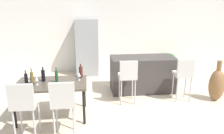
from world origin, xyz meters
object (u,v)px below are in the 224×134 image
dining_chair_near (24,102)px  wine_bottle_left (32,78)px  wine_bottle_middle (57,76)px  refrigerator (87,47)px  dining_chair_far (63,100)px  floor_vase (217,85)px  kitchen_island (142,74)px  dining_table (52,86)px  wine_bottle_right (26,79)px  wine_glass_corner (36,79)px  wine_bottle_far (43,75)px  wine_glass_end (28,76)px  bar_chair_left (128,75)px  bar_chair_middle (184,73)px  wine_bottle_near (81,72)px  potted_plant (170,61)px  wine_glass_inner (79,74)px

dining_chair_near → wine_bottle_left: bearing=93.1°
wine_bottle_middle → refrigerator: 2.96m
dining_chair_far → wine_bottle_left: same height
dining_chair_far → wine_bottle_left: 1.05m
refrigerator → floor_vase: refrigerator is taller
floor_vase → kitchen_island: bearing=151.1°
dining_table → wine_bottle_right: 0.50m
dining_table → wine_glass_corner: 0.33m
wine_bottle_far → wine_glass_corner: wine_bottle_far is taller
kitchen_island → dining_table: size_ratio=1.20×
wine_bottle_right → refrigerator: 3.22m
wine_bottle_left → wine_glass_end: bearing=128.0°
dining_chair_near → wine_bottle_right: size_ratio=3.60×
wine_bottle_far → wine_bottle_left: wine_bottle_left is taller
kitchen_island → wine_bottle_left: bearing=-153.3°
wine_bottle_middle → wine_glass_end: wine_bottle_middle is taller
dining_chair_near → wine_bottle_middle: size_ratio=3.43×
wine_bottle_middle → floor_vase: size_ratio=0.31×
wine_bottle_left → bar_chair_left: bearing=13.5°
refrigerator → floor_vase: (3.08, -2.54, -0.52)m
dining_chair_near → dining_chair_far: size_ratio=1.00×
bar_chair_middle → wine_glass_corner: bearing=-170.2°
bar_chair_left → wine_bottle_far: bearing=-168.9°
wine_bottle_near → wine_glass_end: wine_bottle_near is taller
dining_chair_near → wine_glass_corner: 0.73m
kitchen_island → wine_bottle_right: size_ratio=5.77×
kitchen_island → wine_bottle_left: 2.88m
refrigerator → wine_bottle_left: bearing=-110.1°
wine_bottle_right → wine_glass_end: size_ratio=1.68×
kitchen_island → dining_table: (-2.19, -1.27, 0.21)m
wine_glass_corner → wine_bottle_left: bearing=142.8°
floor_vase → potted_plant: (-0.20, 2.53, -0.02)m
wine_bottle_near → refrigerator: 2.64m
wine_bottle_right → wine_bottle_left: 0.11m
dining_chair_far → wine_bottle_left: bearing=130.5°
kitchen_island → wine_glass_end: 2.93m
wine_bottle_far → potted_plant: bearing=36.7°
wine_bottle_middle → wine_glass_corner: size_ratio=1.76×
dining_table → dining_chair_near: (-0.32, -0.80, 0.02)m
bar_chair_left → wine_bottle_right: size_ratio=3.60×
wine_bottle_left → floor_vase: (4.16, 0.40, -0.46)m
wine_bottle_right → wine_bottle_left: wine_bottle_left is taller
dining_table → wine_bottle_far: size_ratio=4.65×
kitchen_island → potted_plant: kitchen_island is taller
dining_chair_near → wine_glass_corner: (0.06, 0.71, 0.17)m
dining_chair_far → wine_bottle_middle: (-0.21, 0.82, 0.17)m
bar_chair_left → wine_bottle_left: size_ratio=3.40×
wine_bottle_left → wine_glass_inner: (0.91, 0.11, 0.00)m
wine_bottle_right → dining_chair_far: bearing=-43.5°
refrigerator → kitchen_island: bearing=-48.2°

